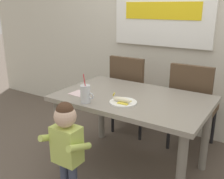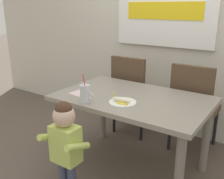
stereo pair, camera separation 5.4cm
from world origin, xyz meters
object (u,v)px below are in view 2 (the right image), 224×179
Objects in this scene: milk_cup at (85,95)px; paper_napkin at (79,93)px; dining_table at (132,107)px; dining_chair_left at (132,91)px; toddler_standing at (65,140)px; dining_chair_right at (193,103)px; peeled_banana at (121,100)px; snack_plate at (123,102)px.

milk_cup is 1.67× the size of paper_napkin.
dining_table is 1.40× the size of dining_chair_left.
dining_chair_left reaches higher than toddler_standing.
milk_cup is at bearing 57.68° from dining_chair_right.
peeled_banana is at bearing 113.88° from dining_chair_left.
snack_plate is at bearing 0.93° from paper_napkin.
milk_cup is 0.25m from paper_napkin.
peeled_banana reaches higher than paper_napkin.
peeled_banana is at bearing -0.88° from paper_napkin.
peeled_banana is at bearing -87.83° from dining_table.
dining_table is 1.60× the size of toddler_standing.
snack_plate is 1.33× the size of peeled_banana.
snack_plate is (-0.35, -0.82, 0.19)m from dining_chair_right.
toddler_standing is at bearing -116.09° from snack_plate.
milk_cup is at bearing -37.49° from paper_napkin.
paper_napkin is at bearing 142.51° from milk_cup.
snack_plate is (0.01, -0.19, 0.11)m from dining_table.
toddler_standing is at bearing 65.88° from dining_chair_right.
snack_plate is (0.27, 0.16, -0.06)m from milk_cup.
dining_table is 5.34× the size of milk_cup.
toddler_standing is 0.56m from snack_plate.
dining_chair_left is 0.87m from paper_napkin.
peeled_banana is (-0.35, -0.84, 0.22)m from dining_chair_right.
milk_cup is 0.32m from snack_plate.
dining_table is 0.75m from dining_chair_left.
milk_cup is at bearing 96.22° from dining_chair_left.
dining_table is 5.83× the size of snack_plate.
toddler_standing is 3.34× the size of milk_cup.
dining_chair_right is at bearing 67.01° from snack_plate.
dining_chair_right is 0.92m from snack_plate.
milk_cup is (-0.05, 0.30, 0.27)m from toddler_standing.
toddler_standing is (-0.58, -1.29, -0.02)m from dining_chair_right.
dining_chair_left is 1.00× the size of dining_chair_right.
paper_napkin is (-0.24, 0.45, 0.21)m from toddler_standing.
dining_chair_right is 5.57× the size of peeled_banana.
dining_chair_left is at bearing 114.50° from snack_plate.
dining_table is at bearing 93.68° from snack_plate.
snack_plate is at bearing -86.32° from dining_table.
dining_chair_right is at bearing 57.68° from milk_cup.
milk_cup is at bearing -149.84° from snack_plate.
dining_chair_left is at bearing 96.22° from milk_cup.
paper_napkin is at bearing 179.12° from peeled_banana.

